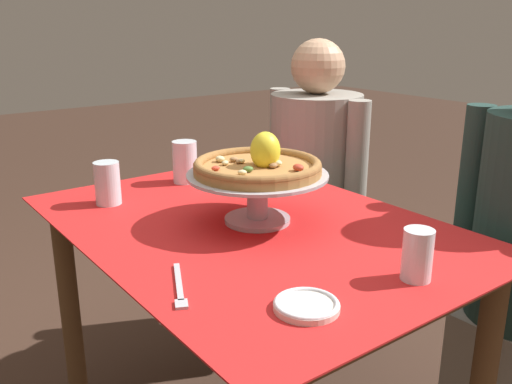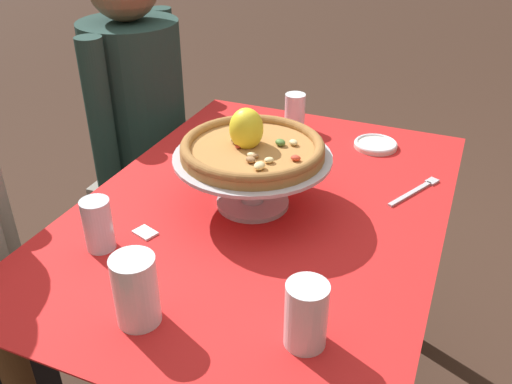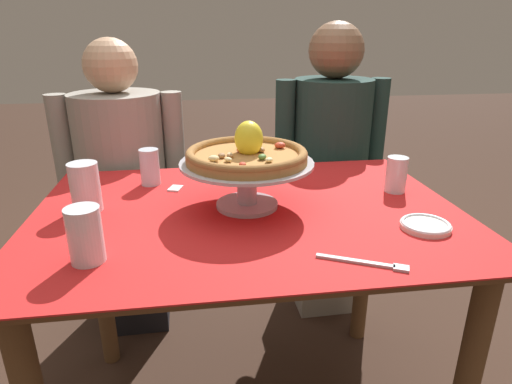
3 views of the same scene
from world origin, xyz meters
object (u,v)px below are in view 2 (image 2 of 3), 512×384
at_px(water_glass_front_left, 306,317).
at_px(sugar_packet, 145,233).
at_px(diner_right, 141,144).
at_px(dinner_fork, 416,190).
at_px(water_glass_back_left, 98,227).
at_px(pizza, 252,146).
at_px(side_plate, 376,144).
at_px(pizza_stand, 253,170).
at_px(water_glass_side_right, 295,113).
at_px(water_glass_side_left, 136,293).

height_order(water_glass_front_left, sugar_packet, water_glass_front_left).
height_order(sugar_packet, diner_right, diner_right).
bearing_deg(water_glass_front_left, diner_right, 47.04).
bearing_deg(dinner_fork, water_glass_back_left, 130.50).
bearing_deg(diner_right, pizza, -125.20).
height_order(side_plate, dinner_fork, side_plate).
height_order(pizza_stand, water_glass_back_left, pizza_stand).
bearing_deg(sugar_packet, pizza_stand, -39.65).
height_order(pizza_stand, dinner_fork, pizza_stand).
xyz_separation_m(pizza_stand, water_glass_front_left, (-0.38, -0.25, -0.04)).
height_order(water_glass_side_right, sugar_packet, water_glass_side_right).
height_order(dinner_fork, sugar_packet, dinner_fork).
height_order(water_glass_back_left, side_plate, water_glass_back_left).
relative_size(sugar_packet, diner_right, 0.04).
bearing_deg(pizza, side_plate, -26.18).
height_order(water_glass_back_left, water_glass_front_left, water_glass_front_left).
xyz_separation_m(pizza, water_glass_side_right, (0.46, 0.05, -0.11)).
height_order(water_glass_side_right, side_plate, water_glass_side_right).
distance_m(dinner_fork, sugar_packet, 0.67).
height_order(pizza, water_glass_front_left, pizza).
bearing_deg(water_glass_side_left, pizza_stand, -4.41).
relative_size(water_glass_side_right, water_glass_side_left, 0.80).
relative_size(pizza_stand, water_glass_back_left, 3.16).
relative_size(water_glass_side_left, dinner_fork, 0.74).
xyz_separation_m(water_glass_front_left, side_plate, (0.80, 0.05, -0.05)).
relative_size(water_glass_back_left, water_glass_front_left, 0.94).
xyz_separation_m(water_glass_side_left, sugar_packet, (0.23, 0.14, -0.06)).
bearing_deg(water_glass_back_left, water_glass_front_left, -100.63).
relative_size(pizza, water_glass_side_left, 2.43).
bearing_deg(water_glass_back_left, water_glass_side_right, -12.95).
relative_size(water_glass_back_left, water_glass_side_left, 0.85).
bearing_deg(pizza, sugar_packet, 140.78).
height_order(pizza, diner_right, diner_right).
relative_size(water_glass_back_left, sugar_packet, 2.30).
bearing_deg(pizza, water_glass_side_left, 175.85).
bearing_deg(water_glass_front_left, water_glass_side_right, 20.39).
xyz_separation_m(pizza_stand, sugar_packet, (-0.21, 0.17, -0.09)).
bearing_deg(water_glass_front_left, pizza, 34.28).
distance_m(pizza_stand, water_glass_back_left, 0.37).
bearing_deg(dinner_fork, pizza_stand, 120.95).
xyz_separation_m(pizza_stand, diner_right, (0.43, 0.61, -0.24)).
height_order(water_glass_side_left, dinner_fork, water_glass_side_left).
bearing_deg(water_glass_side_left, water_glass_side_right, 1.47).
relative_size(pizza_stand, water_glass_front_left, 2.96).
bearing_deg(water_glass_back_left, water_glass_side_left, -128.12).
height_order(pizza_stand, side_plate, pizza_stand).
bearing_deg(water_glass_back_left, pizza, -38.42).
relative_size(side_plate, sugar_packet, 2.46).
distance_m(pizza_stand, water_glass_side_left, 0.44).
distance_m(water_glass_back_left, diner_right, 0.84).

